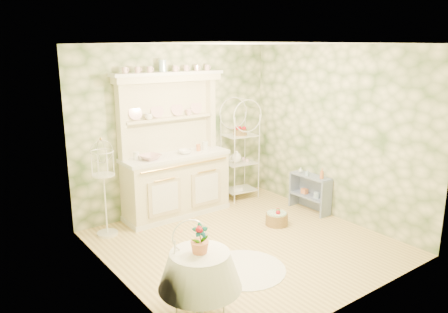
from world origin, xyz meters
TOP-DOWN VIEW (x-y plane):
  - floor at (0.00, 0.00)m, footprint 3.60×3.60m
  - ceiling at (0.00, 0.00)m, footprint 3.60×3.60m
  - wall_left at (-1.80, 0.00)m, footprint 3.60×3.60m
  - wall_right at (1.80, 0.00)m, footprint 3.60×3.60m
  - wall_back at (0.00, 1.80)m, footprint 3.60×3.60m
  - wall_front at (0.00, -1.80)m, footprint 3.60×3.60m
  - kitchen_dresser at (-0.20, 1.52)m, footprint 1.87×0.61m
  - bakers_rack at (1.13, 1.55)m, footprint 0.64×0.49m
  - side_shelf at (1.66, 0.34)m, footprint 0.28×0.70m
  - round_table at (-1.45, -1.05)m, footprint 0.72×0.72m
  - cafe_chair at (-1.48, -1.09)m, footprint 0.56×0.56m
  - birdcage_stand at (-1.43, 1.42)m, footprint 0.36×0.36m
  - floor_basket at (0.80, 0.22)m, footprint 0.50×0.50m
  - lace_rug at (-0.48, -0.56)m, footprint 1.10×1.10m
  - bowl_floral at (-0.68, 1.46)m, footprint 0.38×0.38m
  - bowl_white at (-0.06, 1.46)m, footprint 0.28×0.28m
  - cup_left at (-0.56, 1.68)m, footprint 0.15×0.15m
  - cup_right at (0.16, 1.68)m, footprint 0.14×0.14m
  - potted_geranium at (-1.45, -1.08)m, footprint 0.18×0.15m
  - bottle_amber at (1.65, 0.10)m, footprint 0.07×0.07m
  - bottle_blue at (1.60, 0.36)m, footprint 0.06×0.06m
  - bottle_glass at (1.64, 0.55)m, footprint 0.08×0.08m

SIDE VIEW (x-z plane):
  - floor at x=0.00m, z-range 0.00..0.00m
  - lace_rug at x=-0.48m, z-range 0.00..0.01m
  - floor_basket at x=0.80m, z-range 0.00..0.25m
  - side_shelf at x=1.66m, z-range 0.00..0.59m
  - round_table at x=-1.45m, z-range 0.00..0.61m
  - cafe_chair at x=-1.48m, z-range 0.00..0.96m
  - bottle_glass at x=1.64m, z-range 0.60..0.70m
  - bottle_blue at x=1.60m, z-range 0.60..0.71m
  - bottle_amber at x=1.65m, z-range 0.60..0.77m
  - birdcage_stand at x=-1.43m, z-range 0.00..1.52m
  - potted_geranium at x=-1.45m, z-range 0.70..1.00m
  - bakers_rack at x=1.13m, z-range 0.00..1.91m
  - bowl_floral at x=-0.68m, z-range 0.98..1.05m
  - bowl_white at x=-0.06m, z-range 0.98..1.05m
  - kitchen_dresser at x=-0.20m, z-range 0.00..2.29m
  - wall_left at x=-1.80m, z-range 1.35..1.35m
  - wall_right at x=1.80m, z-range 1.35..1.35m
  - wall_back at x=0.00m, z-range 1.35..1.35m
  - wall_front at x=0.00m, z-range 1.35..1.35m
  - cup_left at x=-0.56m, z-range 1.56..1.66m
  - cup_right at x=0.16m, z-range 1.56..1.66m
  - ceiling at x=0.00m, z-range 2.70..2.70m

